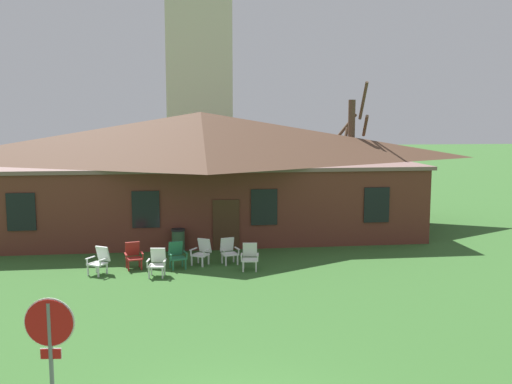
% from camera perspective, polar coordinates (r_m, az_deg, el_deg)
% --- Properties ---
extents(brick_building, '(20.05, 10.40, 5.70)m').
position_cam_1_polar(brick_building, '(28.39, -5.43, 2.26)').
color(brick_building, brown).
rests_on(brick_building, ground).
extents(dome_tower, '(5.18, 5.18, 20.81)m').
position_cam_1_polar(dome_tower, '(44.96, -5.73, 12.69)').
color(dome_tower, beige).
rests_on(dome_tower, ground).
extents(stop_sign, '(0.80, 0.13, 2.63)m').
position_cam_1_polar(stop_sign, '(10.03, -19.72, -14.04)').
color(stop_sign, slate).
rests_on(stop_sign, ground).
extents(lawn_chair_by_porch, '(0.84, 0.87, 0.96)m').
position_cam_1_polar(lawn_chair_by_porch, '(20.95, -15.26, -6.51)').
color(lawn_chair_by_porch, white).
rests_on(lawn_chair_by_porch, ground).
extents(lawn_chair_near_door, '(0.73, 0.78, 0.96)m').
position_cam_1_polar(lawn_chair_near_door, '(21.41, -12.08, -6.11)').
color(lawn_chair_near_door, maroon).
rests_on(lawn_chair_near_door, ground).
extents(lawn_chair_left_end, '(0.70, 0.73, 0.96)m').
position_cam_1_polar(lawn_chair_left_end, '(20.27, -9.75, -6.82)').
color(lawn_chair_left_end, silver).
rests_on(lawn_chair_left_end, ground).
extents(lawn_chair_middle, '(0.74, 0.79, 0.96)m').
position_cam_1_polar(lawn_chair_middle, '(21.20, -7.86, -6.15)').
color(lawn_chair_middle, '#28704C').
rests_on(lawn_chair_middle, ground).
extents(lawn_chair_right_end, '(0.85, 0.87, 0.96)m').
position_cam_1_polar(lawn_chair_right_end, '(21.59, -5.38, -5.86)').
color(lawn_chair_right_end, white).
rests_on(lawn_chair_right_end, ground).
extents(lawn_chair_far_side, '(0.74, 0.78, 0.96)m').
position_cam_1_polar(lawn_chair_far_side, '(21.66, -2.73, -5.80)').
color(lawn_chair_far_side, white).
rests_on(lawn_chair_far_side, ground).
extents(lawn_chair_under_eave, '(0.70, 0.73, 0.96)m').
position_cam_1_polar(lawn_chair_under_eave, '(20.78, -0.62, -6.36)').
color(lawn_chair_under_eave, silver).
rests_on(lawn_chair_under_eave, ground).
extents(bare_tree_beside_building, '(1.76, 1.74, 7.23)m').
position_cam_1_polar(bare_tree_beside_building, '(30.16, 9.44, 3.70)').
color(bare_tree_beside_building, brown).
rests_on(bare_tree_beside_building, ground).
extents(trash_bin, '(0.56, 0.56, 0.98)m').
position_cam_1_polar(trash_bin, '(23.50, -7.72, -4.81)').
color(trash_bin, '#335638').
rests_on(trash_bin, ground).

